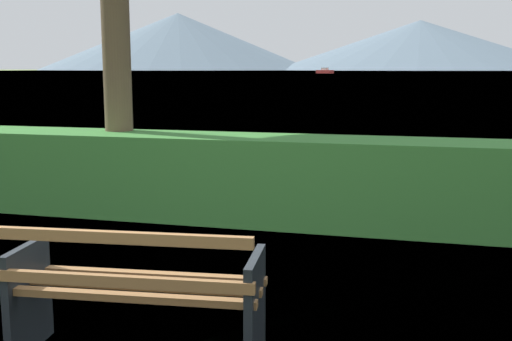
{
  "coord_description": "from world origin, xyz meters",
  "views": [
    {
      "loc": [
        1.59,
        -3.28,
        1.74
      ],
      "look_at": [
        0.0,
        2.79,
        0.71
      ],
      "focal_mm": 43.65,
      "sensor_mm": 36.0,
      "label": 1
    }
  ],
  "objects": [
    {
      "name": "distant_hills",
      "position": [
        67.93,
        564.38,
        31.41
      ],
      "size": [
        778.58,
        320.0,
        77.42
      ],
      "color": "slate",
      "rests_on": "ground_plane"
    },
    {
      "name": "fishing_boat_near",
      "position": [
        -29.63,
        208.14,
        0.72
      ],
      "size": [
        6.29,
        4.28,
        1.94
      ],
      "color": "#B2332D",
      "rests_on": "water_surface"
    },
    {
      "name": "hedge_row",
      "position": [
        0.0,
        3.51,
        0.49
      ],
      "size": [
        11.18,
        0.9,
        0.98
      ],
      "primitive_type": "cube",
      "color": "#387A33",
      "rests_on": "ground_plane"
    },
    {
      "name": "park_bench",
      "position": [
        0.01,
        -0.06,
        0.42
      ],
      "size": [
        1.55,
        0.72,
        0.87
      ],
      "color": "olive",
      "rests_on": "ground_plane"
    },
    {
      "name": "water_surface",
      "position": [
        0.0,
        307.05,
        0.0
      ],
      "size": [
        620.0,
        620.0,
        0.0
      ],
      "primitive_type": "plane",
      "color": "#6B8EA3",
      "rests_on": "ground_plane"
    }
  ]
}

